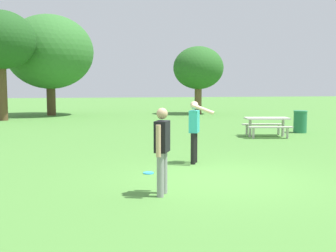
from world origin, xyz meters
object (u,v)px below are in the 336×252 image
person_thrower (195,127)px  tree_tall_left (0,41)px  trash_can_further_along (300,122)px  tree_broad_center (50,52)px  person_catcher (162,145)px  tree_far_right (198,68)px  frisbee (148,173)px  picnic_table_near (267,123)px

person_thrower → tree_tall_left: (-7.59, 14.91, 3.64)m
tree_tall_left → person_thrower: bearing=-63.0°
trash_can_further_along → tree_broad_center: size_ratio=0.14×
person_catcher → tree_far_right: 22.00m
tree_tall_left → tree_far_right: size_ratio=1.32×
frisbee → tree_broad_center: size_ratio=0.04×
frisbee → trash_can_further_along: (7.67, 6.92, 0.47)m
person_thrower → tree_far_right: (5.01, 18.00, 2.29)m
frisbee → picnic_table_near: 8.17m
tree_tall_left → tree_broad_center: size_ratio=0.94×
person_catcher → frisbee: (0.02, 1.91, -0.93)m
picnic_table_near → tree_far_right: (0.75, 13.12, 2.68)m
person_thrower → picnic_table_near: 6.49m
person_catcher → frisbee: 2.12m
person_catcher → tree_far_right: size_ratio=0.34×
picnic_table_near → tree_tall_left: bearing=139.8°
picnic_table_near → trash_can_further_along: bearing=26.9°
frisbee → tree_far_right: (6.39, 19.01, 3.23)m
frisbee → trash_can_further_along: bearing=42.1°
person_catcher → tree_broad_center: 22.08m
person_thrower → frisbee: 1.95m
trash_can_further_along → tree_broad_center: tree_broad_center is taller
person_catcher → trash_can_further_along: person_catcher is taller
frisbee → trash_can_further_along: trash_can_further_along is taller
frisbee → tree_far_right: 20.32m
person_thrower → person_catcher: (-1.40, -2.92, -0.02)m
person_thrower → tree_far_right: tree_far_right is taller
person_thrower → frisbee: (-1.38, -1.01, -0.95)m
picnic_table_near → person_thrower: bearing=-131.1°
person_thrower → tree_broad_center: (-5.18, 18.58, 3.30)m
tree_far_right → person_thrower: bearing=-105.5°
person_catcher → tree_broad_center: bearing=100.0°
picnic_table_near → tree_broad_center: 17.04m
person_catcher → picnic_table_near: size_ratio=0.86×
picnic_table_near → tree_far_right: size_ratio=0.40×
person_thrower → tree_far_right: bearing=74.5°
person_catcher → trash_can_further_along: (7.69, 8.83, -0.46)m
person_catcher → picnic_table_near: person_catcher is taller
tree_broad_center → tree_far_right: tree_broad_center is taller
picnic_table_near → trash_can_further_along: size_ratio=1.99×
person_thrower → tree_tall_left: tree_tall_left is taller
trash_can_further_along → tree_tall_left: (-13.88, 9.00, 4.11)m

